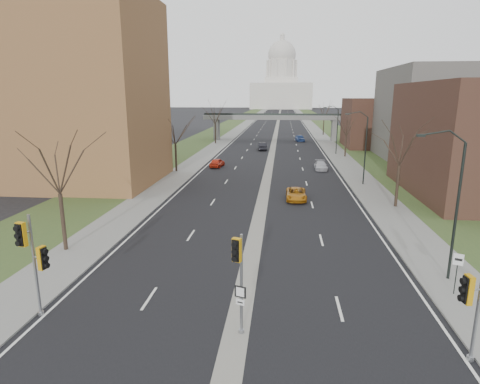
% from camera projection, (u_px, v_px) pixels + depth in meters
% --- Properties ---
extents(ground, '(700.00, 700.00, 0.00)m').
position_uv_depth(ground, '(238.00, 325.00, 19.03)').
color(ground, black).
rests_on(ground, ground).
extents(road_surface, '(20.00, 600.00, 0.01)m').
position_uv_depth(road_surface, '(278.00, 122.00, 164.03)').
color(road_surface, black).
rests_on(road_surface, ground).
extents(median_strip, '(1.20, 600.00, 0.02)m').
position_uv_depth(median_strip, '(278.00, 122.00, 164.03)').
color(median_strip, gray).
rests_on(median_strip, ground).
extents(sidewalk_right, '(4.00, 600.00, 0.12)m').
position_uv_depth(sidewalk_right, '(308.00, 122.00, 162.79)').
color(sidewalk_right, gray).
rests_on(sidewalk_right, ground).
extents(sidewalk_left, '(4.00, 600.00, 0.12)m').
position_uv_depth(sidewalk_left, '(249.00, 122.00, 165.23)').
color(sidewalk_left, gray).
rests_on(sidewalk_left, ground).
extents(grass_verge_right, '(8.00, 600.00, 0.10)m').
position_uv_depth(grass_verge_right, '(323.00, 122.00, 162.18)').
color(grass_verge_right, '#2B441F').
rests_on(grass_verge_right, ground).
extents(grass_verge_left, '(8.00, 600.00, 0.10)m').
position_uv_depth(grass_verge_left, '(234.00, 122.00, 165.85)').
color(grass_verge_left, '#2B441F').
rests_on(grass_verge_left, ground).
extents(apartment_building, '(25.00, 16.00, 22.00)m').
position_uv_depth(apartment_building, '(50.00, 92.00, 48.09)').
color(apartment_building, '#92623A').
rests_on(apartment_building, ground).
extents(commercial_block_mid, '(18.00, 22.00, 15.00)m').
position_uv_depth(commercial_block_mid, '(445.00, 115.00, 64.68)').
color(commercial_block_mid, '#625F5A').
rests_on(commercial_block_mid, ground).
extents(commercial_block_far, '(14.00, 14.00, 10.00)m').
position_uv_depth(commercial_block_far, '(380.00, 123.00, 83.28)').
color(commercial_block_far, '#442920').
rests_on(commercial_block_far, ground).
extents(pedestrian_bridge, '(34.00, 3.00, 6.45)m').
position_uv_depth(pedestrian_bridge, '(275.00, 120.00, 95.22)').
color(pedestrian_bridge, slate).
rests_on(pedestrian_bridge, ground).
extents(capitol, '(48.00, 42.00, 55.75)m').
position_uv_depth(capitol, '(281.00, 85.00, 323.99)').
color(capitol, silver).
rests_on(capitol, ground).
extents(streetlight_near, '(2.61, 0.20, 8.70)m').
position_uv_depth(streetlight_near, '(447.00, 163.00, 22.08)').
color(streetlight_near, black).
rests_on(streetlight_near, sidewalk_right).
extents(streetlight_mid, '(2.61, 0.20, 8.70)m').
position_uv_depth(streetlight_mid, '(360.00, 127.00, 47.21)').
color(streetlight_mid, black).
rests_on(streetlight_mid, sidewalk_right).
extents(streetlight_far, '(2.61, 0.20, 8.70)m').
position_uv_depth(streetlight_far, '(333.00, 116.00, 72.34)').
color(streetlight_far, black).
rests_on(streetlight_far, sidewalk_right).
extents(tree_left_a, '(7.20, 7.20, 9.40)m').
position_uv_depth(tree_left_a, '(56.00, 157.00, 26.53)').
color(tree_left_a, '#382B21').
rests_on(tree_left_a, sidewalk_left).
extents(tree_left_b, '(6.75, 6.75, 8.81)m').
position_uv_depth(tree_left_b, '(175.00, 128.00, 55.62)').
color(tree_left_b, '#382B21').
rests_on(tree_left_b, sidewalk_left).
extents(tree_left_c, '(7.65, 7.65, 9.99)m').
position_uv_depth(tree_left_c, '(215.00, 112.00, 88.30)').
color(tree_left_c, '#382B21').
rests_on(tree_left_c, sidewalk_left).
extents(tree_right_a, '(7.20, 7.20, 9.40)m').
position_uv_depth(tree_right_a, '(402.00, 139.00, 37.41)').
color(tree_right_a, '#382B21').
rests_on(tree_right_a, sidewalk_right).
extents(tree_right_b, '(6.30, 6.30, 8.22)m').
position_uv_depth(tree_right_b, '(347.00, 124.00, 69.50)').
color(tree_right_b, '#382B21').
rests_on(tree_right_b, sidewalk_right).
extents(tree_right_c, '(7.65, 7.65, 9.99)m').
position_uv_depth(tree_right_c, '(324.00, 109.00, 107.88)').
color(tree_right_c, '#382B21').
rests_on(tree_right_c, sidewalk_right).
extents(signal_pole_left, '(1.08, 0.87, 5.21)m').
position_uv_depth(signal_pole_left, '(33.00, 253.00, 18.83)').
color(signal_pole_left, gray).
rests_on(signal_pole_left, ground).
extents(signal_pole_median, '(0.66, 0.80, 4.78)m').
position_uv_depth(signal_pole_median, '(239.00, 268.00, 17.37)').
color(signal_pole_median, gray).
rests_on(signal_pole_median, ground).
extents(signal_pole_right, '(1.07, 0.92, 5.37)m').
position_uv_depth(signal_pole_right, '(480.00, 284.00, 15.45)').
color(signal_pole_right, gray).
rests_on(signal_pole_right, ground).
extents(speed_limit_sign, '(0.47, 0.22, 2.32)m').
position_uv_depth(speed_limit_sign, '(457.00, 266.00, 21.38)').
color(speed_limit_sign, black).
rests_on(speed_limit_sign, sidewalk_right).
extents(car_left_near, '(2.07, 4.13, 1.35)m').
position_uv_depth(car_left_near, '(217.00, 163.00, 60.80)').
color(car_left_near, red).
rests_on(car_left_near, ground).
extents(car_left_far, '(2.10, 4.69, 1.50)m').
position_uv_depth(car_left_far, '(262.00, 146.00, 79.71)').
color(car_left_far, black).
rests_on(car_left_far, ground).
extents(car_right_near, '(2.05, 4.44, 1.23)m').
position_uv_depth(car_right_near, '(296.00, 194.00, 41.69)').
color(car_right_near, '#B46E13').
rests_on(car_right_near, ground).
extents(car_right_mid, '(1.73, 4.22, 1.22)m').
position_uv_depth(car_right_mid, '(321.00, 166.00, 58.59)').
color(car_right_mid, '#B1B3BA').
rests_on(car_right_mid, ground).
extents(car_right_far, '(2.41, 4.75, 1.55)m').
position_uv_depth(car_right_far, '(300.00, 138.00, 94.82)').
color(car_right_far, navy).
rests_on(car_right_far, ground).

